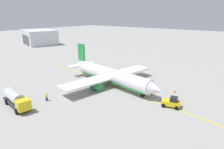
{
  "coord_description": "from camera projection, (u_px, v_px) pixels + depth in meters",
  "views": [
    {
      "loc": [
        31.51,
        -39.37,
        18.34
      ],
      "look_at": [
        0.0,
        0.0,
        3.0
      ],
      "focal_mm": 32.41,
      "sensor_mm": 36.0,
      "label": 1
    }
  ],
  "objects": [
    {
      "name": "pushback_tug",
      "position": [
        172.0,
        102.0,
        41.0
      ],
      "size": [
        3.95,
        3.0,
        2.2
      ],
      "color": "yellow",
      "rests_on": "ground"
    },
    {
      "name": "safety_cone_wingtip",
      "position": [
        152.0,
        94.0,
        47.18
      ],
      "size": [
        0.54,
        0.54,
        0.59
      ],
      "primitive_type": "cone",
      "color": "#F2590F",
      "rests_on": "ground"
    },
    {
      "name": "safety_cone_nose",
      "position": [
        175.0,
        91.0,
        48.57
      ],
      "size": [
        0.63,
        0.63,
        0.7
      ],
      "primitive_type": "cone",
      "color": "#F2590F",
      "rests_on": "ground"
    },
    {
      "name": "airplane",
      "position": [
        111.0,
        76.0,
        53.19
      ],
      "size": [
        32.47,
        28.76,
        9.53
      ],
      "color": "white",
      "rests_on": "ground"
    },
    {
      "name": "ground_plane",
      "position": [
        112.0,
        85.0,
        53.58
      ],
      "size": [
        400.0,
        400.0,
        0.0
      ],
      "primitive_type": "plane",
      "color": "#9E9B96"
    },
    {
      "name": "distant_hangar",
      "position": [
        39.0,
        37.0,
        124.33
      ],
      "size": [
        27.49,
        22.38,
        8.58
      ],
      "color": "silver",
      "rests_on": "ground"
    },
    {
      "name": "fuel_tanker",
      "position": [
        16.0,
        99.0,
        40.88
      ],
      "size": [
        9.97,
        3.89,
        3.15
      ],
      "color": "#2D2D33",
      "rests_on": "ground"
    },
    {
      "name": "refueling_worker",
      "position": [
        47.0,
        97.0,
        43.93
      ],
      "size": [
        0.62,
        0.63,
        1.71
      ],
      "color": "navy",
      "rests_on": "ground"
    },
    {
      "name": "taxi_line_marking",
      "position": [
        112.0,
        85.0,
        53.58
      ],
      "size": [
        69.34,
        11.03,
        0.01
      ],
      "primitive_type": "cube",
      "rotation": [
        0.0,
        0.0,
        -0.15
      ],
      "color": "yellow",
      "rests_on": "ground"
    }
  ]
}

